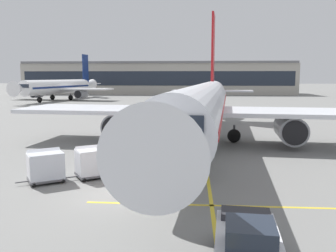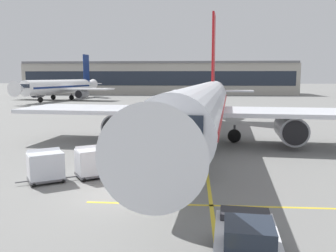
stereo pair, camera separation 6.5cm
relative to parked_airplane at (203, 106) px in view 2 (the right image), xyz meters
name	(u,v)px [view 2 (the right image)]	position (x,y,z in m)	size (l,w,h in m)	color
ground_plane	(115,194)	(-4.97, -14.83, -3.50)	(600.00, 600.00, 0.00)	slate
parked_airplane	(203,106)	(0.00, 0.00, 0.00)	(34.86, 44.67, 14.71)	silver
belt_loader	(142,152)	(-4.44, -8.48, -2.59)	(4.80, 4.24, 3.29)	#A3A8B2
baggage_cart_lead	(93,161)	(-7.00, -11.74, -2.50)	(2.72, 2.43, 1.91)	#515156
baggage_cart_second	(45,165)	(-9.48, -12.93, -2.50)	(2.72, 2.43, 1.91)	#515156
pushback_tug	(247,244)	(0.91, -21.68, -2.67)	(2.50, 4.58, 1.83)	silver
ground_crew_by_loader	(112,163)	(-5.73, -12.05, -2.50)	(0.55, 0.34, 1.74)	#514C42
ground_crew_by_carts	(128,161)	(-4.83, -11.60, -2.50)	(0.56, 0.32, 1.74)	#514C42
ground_crew_marshaller	(91,161)	(-7.14, -11.68, -2.50)	(0.41, 0.49, 1.74)	#333847
safety_cone_engine_keepout	(108,148)	(-7.89, -4.46, -3.17)	(0.59, 0.59, 0.67)	black
safety_cone_wingtip	(139,142)	(-5.76, -1.43, -3.18)	(0.58, 0.58, 0.66)	black
apron_guidance_line_lead_in	(203,145)	(0.04, -0.81, -3.49)	(0.20, 110.00, 0.01)	yellow
apron_guidance_line_stop_bar	(209,205)	(-0.08, -16.09, -3.49)	(12.00, 0.20, 0.01)	yellow
terminal_building	(160,78)	(-13.27, 95.45, 2.07)	(93.60, 19.62, 11.24)	#A8A399
distant_airplane	(60,87)	(-35.97, 58.57, -0.06)	(28.71, 37.51, 12.69)	white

